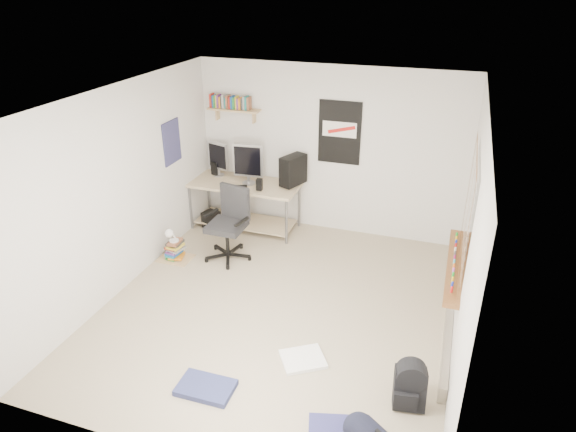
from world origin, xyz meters
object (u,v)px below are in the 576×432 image
(desk, at_px, (245,206))
(office_chair, at_px, (226,226))
(backpack, at_px, (410,388))
(book_stack, at_px, (175,249))

(desk, xyz_separation_m, office_chair, (0.14, -0.96, 0.12))
(desk, distance_m, office_chair, 0.97)
(backpack, distance_m, book_stack, 3.80)
(backpack, bearing_deg, office_chair, 134.89)
(desk, xyz_separation_m, book_stack, (-0.55, -1.23, -0.22))
(office_chair, bearing_deg, backpack, -23.20)
(desk, xyz_separation_m, backpack, (2.86, -2.90, -0.16))
(office_chair, distance_m, book_stack, 0.81)
(desk, relative_size, backpack, 4.34)
(office_chair, relative_size, backpack, 2.65)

